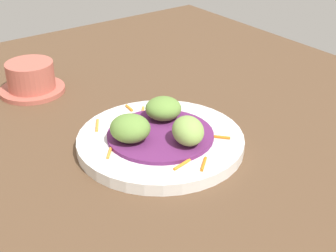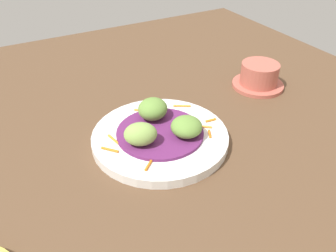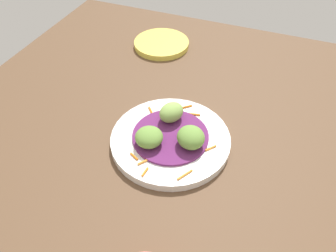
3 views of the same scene
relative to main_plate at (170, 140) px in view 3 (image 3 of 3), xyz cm
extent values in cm
cube|color=brown|center=(4.39, -2.47, -1.84)|extent=(110.00, 110.00, 2.00)
cylinder|color=white|center=(0.00, 0.00, 0.00)|extent=(23.63, 23.63, 1.67)
cylinder|color=#60235B|center=(0.00, 0.00, 1.10)|extent=(15.06, 15.06, 0.53)
cylinder|color=orange|center=(-4.41, -7.31, 1.04)|extent=(2.00, 1.30, 0.40)
cylinder|color=orange|center=(8.22, -0.14, 1.04)|extent=(1.89, 2.16, 0.40)
cylinder|color=orange|center=(-6.31, 5.14, 1.04)|extent=(2.51, 2.75, 0.40)
cylinder|color=orange|center=(5.77, -7.85, 1.04)|extent=(2.07, 3.08, 0.40)
cylinder|color=orange|center=(2.11, 7.74, 1.04)|extent=(3.05, 1.00, 0.40)
cylinder|color=orange|center=(-0.19, 9.28, 1.04)|extent=(2.56, 2.29, 0.40)
cylinder|color=orange|center=(-1.04, -9.87, 1.04)|extent=(0.59, 2.02, 0.40)
cylinder|color=orange|center=(-2.28, -7.87, 1.04)|extent=(1.68, 2.02, 0.40)
ellipsoid|color=olive|center=(-2.99, -3.45, 2.97)|extent=(7.51, 7.51, 3.21)
ellipsoid|color=olive|center=(4.48, -0.87, 3.21)|extent=(7.52, 7.58, 3.69)
ellipsoid|color=#84A851|center=(-1.49, 4.32, 3.23)|extent=(6.07, 6.66, 3.72)
cylinder|color=#E0CC4C|center=(-15.53, 33.25, -0.09)|extent=(15.12, 15.12, 1.49)
camera|label=1|loc=(34.84, 49.52, 35.71)|focal=53.02mm
camera|label=2|loc=(-43.23, 22.32, 36.37)|focal=37.29mm
camera|label=3|loc=(16.19, -42.52, 48.29)|focal=35.74mm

